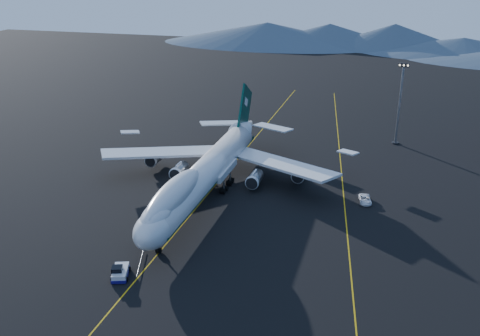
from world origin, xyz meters
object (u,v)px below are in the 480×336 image
(pushback_tug, at_px, (121,273))
(boeing_747, at_px, (206,172))
(service_van, at_px, (365,199))
(floodlight_mast, at_px, (400,104))

(pushback_tug, bearing_deg, boeing_747, 65.79)
(boeing_747, relative_size, service_van, 13.71)
(pushback_tug, height_order, service_van, pushback_tug)
(pushback_tug, distance_m, service_van, 56.63)
(boeing_747, bearing_deg, service_van, 10.31)
(boeing_747, height_order, floodlight_mast, floodlight_mast)
(pushback_tug, xyz_separation_m, service_van, (38.08, 41.91, 0.05))
(boeing_747, distance_m, service_van, 36.02)
(boeing_747, relative_size, pushback_tug, 13.04)
(boeing_747, height_order, pushback_tug, boeing_747)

